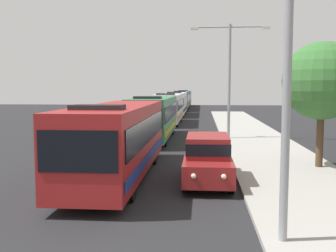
{
  "coord_description": "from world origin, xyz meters",
  "views": [
    {
      "loc": [
        2.14,
        -5.85,
        3.79
      ],
      "look_at": [
        0.59,
        12.79,
        1.98
      ],
      "focal_mm": 43.0,
      "sensor_mm": 36.0,
      "label": 1
    }
  ],
  "objects_px": {
    "bus_second_in_line": "(154,116)",
    "streetlamp_mid": "(229,69)",
    "white_suv": "(208,157)",
    "bus_rear": "(181,100)",
    "streetlamp_near": "(289,19)",
    "bus_middle": "(168,107)",
    "bus_lead": "(119,138)",
    "roadside_tree": "(322,81)",
    "bus_fourth_in_line": "(176,103)",
    "bus_tail_end": "(184,98)"
  },
  "relations": [
    {
      "from": "streetlamp_mid",
      "to": "bus_second_in_line",
      "type": "bearing_deg",
      "value": -177.71
    },
    {
      "from": "bus_middle",
      "to": "roadside_tree",
      "type": "relative_size",
      "value": 1.84
    },
    {
      "from": "bus_fourth_in_line",
      "to": "bus_rear",
      "type": "relative_size",
      "value": 0.98
    },
    {
      "from": "bus_lead",
      "to": "bus_tail_end",
      "type": "distance_m",
      "value": 63.12
    },
    {
      "from": "bus_middle",
      "to": "white_suv",
      "type": "xyz_separation_m",
      "value": [
        3.7,
        -25.81,
        -0.66
      ]
    },
    {
      "from": "streetlamp_near",
      "to": "streetlamp_mid",
      "type": "relative_size",
      "value": 1.06
    },
    {
      "from": "bus_fourth_in_line",
      "to": "roadside_tree",
      "type": "relative_size",
      "value": 2.08
    },
    {
      "from": "bus_rear",
      "to": "roadside_tree",
      "type": "relative_size",
      "value": 2.12
    },
    {
      "from": "bus_lead",
      "to": "bus_tail_end",
      "type": "height_order",
      "value": "same"
    },
    {
      "from": "bus_fourth_in_line",
      "to": "bus_tail_end",
      "type": "relative_size",
      "value": 0.97
    },
    {
      "from": "bus_tail_end",
      "to": "streetlamp_mid",
      "type": "relative_size",
      "value": 1.52
    },
    {
      "from": "bus_rear",
      "to": "streetlamp_mid",
      "type": "distance_m",
      "value": 38.33
    },
    {
      "from": "white_suv",
      "to": "bus_tail_end",
      "type": "bearing_deg",
      "value": 93.32
    },
    {
      "from": "bus_fourth_in_line",
      "to": "bus_rear",
      "type": "bearing_deg",
      "value": 90.0
    },
    {
      "from": "bus_second_in_line",
      "to": "bus_middle",
      "type": "distance_m",
      "value": 12.67
    },
    {
      "from": "bus_lead",
      "to": "bus_middle",
      "type": "bearing_deg",
      "value": 90.0
    },
    {
      "from": "white_suv",
      "to": "streetlamp_near",
      "type": "distance_m",
      "value": 7.78
    },
    {
      "from": "bus_fourth_in_line",
      "to": "streetlamp_near",
      "type": "height_order",
      "value": "streetlamp_near"
    },
    {
      "from": "bus_middle",
      "to": "streetlamp_near",
      "type": "distance_m",
      "value": 32.72
    },
    {
      "from": "white_suv",
      "to": "bus_fourth_in_line",
      "type": "bearing_deg",
      "value": 95.52
    },
    {
      "from": "bus_second_in_line",
      "to": "streetlamp_mid",
      "type": "height_order",
      "value": "streetlamp_mid"
    },
    {
      "from": "bus_fourth_in_line",
      "to": "white_suv",
      "type": "height_order",
      "value": "bus_fourth_in_line"
    },
    {
      "from": "bus_second_in_line",
      "to": "white_suv",
      "type": "height_order",
      "value": "bus_second_in_line"
    },
    {
      "from": "white_suv",
      "to": "bus_rear",
      "type": "bearing_deg",
      "value": 94.14
    },
    {
      "from": "white_suv",
      "to": "streetlamp_mid",
      "type": "relative_size",
      "value": 0.59
    },
    {
      "from": "bus_second_in_line",
      "to": "streetlamp_mid",
      "type": "relative_size",
      "value": 1.39
    },
    {
      "from": "bus_lead",
      "to": "bus_rear",
      "type": "bearing_deg",
      "value": 90.0
    },
    {
      "from": "bus_second_in_line",
      "to": "bus_rear",
      "type": "xyz_separation_m",
      "value": [
        0.0,
        38.01,
        0.0
      ]
    },
    {
      "from": "bus_middle",
      "to": "bus_rear",
      "type": "relative_size",
      "value": 0.87
    },
    {
      "from": "bus_fourth_in_line",
      "to": "white_suv",
      "type": "xyz_separation_m",
      "value": [
        3.7,
        -38.25,
        -0.66
      ]
    },
    {
      "from": "bus_fourth_in_line",
      "to": "bus_rear",
      "type": "xyz_separation_m",
      "value": [
        0.0,
        12.9,
        0.0
      ]
    },
    {
      "from": "bus_middle",
      "to": "bus_fourth_in_line",
      "type": "bearing_deg",
      "value": 90.0
    },
    {
      "from": "bus_second_in_line",
      "to": "streetlamp_near",
      "type": "bearing_deg",
      "value": -74.45
    },
    {
      "from": "bus_lead",
      "to": "bus_middle",
      "type": "relative_size",
      "value": 1.06
    },
    {
      "from": "bus_middle",
      "to": "bus_lead",
      "type": "bearing_deg",
      "value": -90.0
    },
    {
      "from": "bus_tail_end",
      "to": "roadside_tree",
      "type": "distance_m",
      "value": 61.46
    },
    {
      "from": "bus_lead",
      "to": "roadside_tree",
      "type": "distance_m",
      "value": 9.45
    },
    {
      "from": "bus_lead",
      "to": "streetlamp_near",
      "type": "xyz_separation_m",
      "value": [
        5.4,
        -6.92,
        3.64
      ]
    },
    {
      "from": "bus_lead",
      "to": "streetlamp_mid",
      "type": "bearing_deg",
      "value": 66.97
    },
    {
      "from": "bus_tail_end",
      "to": "bus_fourth_in_line",
      "type": "bearing_deg",
      "value": -90.0
    },
    {
      "from": "bus_middle",
      "to": "bus_rear",
      "type": "height_order",
      "value": "same"
    },
    {
      "from": "bus_lead",
      "to": "bus_rear",
      "type": "relative_size",
      "value": 0.92
    },
    {
      "from": "streetlamp_mid",
      "to": "bus_fourth_in_line",
      "type": "bearing_deg",
      "value": 102.24
    },
    {
      "from": "bus_lead",
      "to": "white_suv",
      "type": "distance_m",
      "value": 3.81
    },
    {
      "from": "roadside_tree",
      "to": "white_suv",
      "type": "bearing_deg",
      "value": -149.79
    },
    {
      "from": "bus_lead",
      "to": "streetlamp_mid",
      "type": "xyz_separation_m",
      "value": [
        5.4,
        12.7,
        3.39
      ]
    },
    {
      "from": "bus_tail_end",
      "to": "streetlamp_near",
      "type": "distance_m",
      "value": 70.34
    },
    {
      "from": "bus_second_in_line",
      "to": "streetlamp_mid",
      "type": "xyz_separation_m",
      "value": [
        5.4,
        0.22,
        3.39
      ]
    },
    {
      "from": "streetlamp_mid",
      "to": "roadside_tree",
      "type": "bearing_deg",
      "value": -71.59
    },
    {
      "from": "bus_lead",
      "to": "streetlamp_mid",
      "type": "relative_size",
      "value": 1.39
    }
  ]
}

